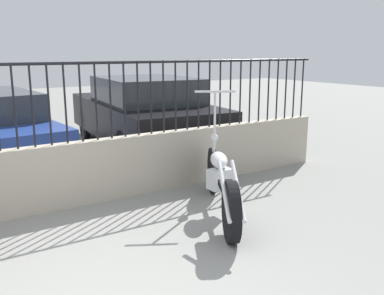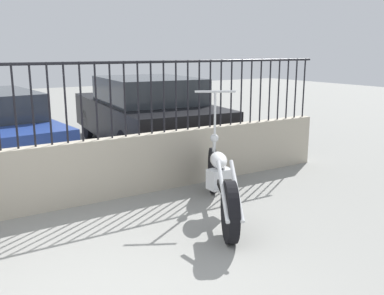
# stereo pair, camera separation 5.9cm
# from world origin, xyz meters

# --- Properties ---
(low_wall) EXTENTS (9.73, 0.18, 0.80)m
(low_wall) POSITION_xyz_m (0.00, 2.40, 0.40)
(low_wall) COLOR #B2A893
(low_wall) RESTS_ON ground_plane
(motorcycle_white) EXTENTS (1.14, 1.98, 1.42)m
(motorcycle_white) POSITION_xyz_m (2.14, 1.10, 0.39)
(motorcycle_white) COLOR black
(motorcycle_white) RESTS_ON ground_plane
(car_black) EXTENTS (2.23, 4.51, 1.40)m
(car_black) POSITION_xyz_m (3.02, 4.88, 0.71)
(car_black) COLOR black
(car_black) RESTS_ON ground_plane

